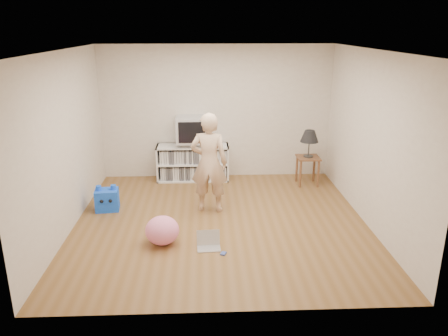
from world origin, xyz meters
name	(u,v)px	position (x,y,z in m)	size (l,w,h in m)	color
ground	(221,222)	(0.00, 0.00, 0.00)	(4.50, 4.50, 0.00)	brown
walls	(220,142)	(0.00, 0.00, 1.30)	(4.52, 4.52, 2.60)	beige
ceiling	(220,50)	(0.00, 0.00, 2.60)	(4.50, 4.50, 0.01)	white
media_unit	(193,162)	(-0.48, 2.04, 0.35)	(1.40, 0.45, 0.70)	white
dvd_deck	(192,144)	(-0.48, 2.02, 0.73)	(0.45, 0.35, 0.07)	gray
crt_tv	(192,129)	(-0.48, 2.02, 1.02)	(0.60, 0.53, 0.50)	#AEAEB3
side_table	(308,164)	(1.73, 1.65, 0.42)	(0.42, 0.42, 0.55)	brown
table_lamp	(309,137)	(1.73, 1.65, 0.94)	(0.34, 0.34, 0.52)	#333333
person	(209,163)	(-0.17, 0.48, 0.82)	(0.60, 0.39, 1.64)	beige
laptop	(208,243)	(-0.20, -0.80, 0.06)	(0.33, 0.27, 0.22)	silver
playing_cards	(223,253)	(0.00, -1.01, 0.01)	(0.07, 0.09, 0.02)	#4155AD
plush_blue	(107,200)	(-1.86, 0.56, 0.18)	(0.40, 0.36, 0.43)	blue
plush_pink	(162,230)	(-0.84, -0.66, 0.20)	(0.47, 0.47, 0.40)	pink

